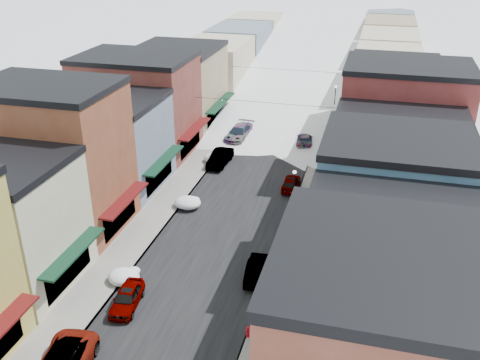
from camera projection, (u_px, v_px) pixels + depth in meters
The scene contains 32 objects.
road at pixel (295, 104), 77.72m from camera, with size 10.00×160.00×0.01m, color black.
sidewalk_left at pixel (251, 100), 79.20m from camera, with size 3.20×160.00×0.15m, color gray.
sidewalk_right at pixel (340, 107), 76.18m from camera, with size 3.20×160.00×0.15m, color gray.
curb_left at pixel (261, 101), 78.84m from camera, with size 0.10×160.00×0.15m, color slate.
curb_right at pixel (329, 106), 76.53m from camera, with size 0.10×160.00×0.15m, color slate.
bldg_l_brick_near at pixel (53, 158), 43.65m from camera, with size 12.30×8.20×12.50m.
bldg_l_grayblue at pixel (109, 142), 51.71m from camera, with size 11.30×9.20×9.00m.
bldg_l_brick_far at pixel (138, 104), 59.38m from camera, with size 13.30×9.20×11.00m.
bldg_l_tan at pixel (178, 86), 68.10m from camera, with size 11.30×11.20×10.00m.
bldg_r_green at pixel (389, 284), 30.72m from camera, with size 11.30×9.20×9.50m.
bldg_r_blue at pixel (391, 205), 38.37m from camera, with size 11.30×9.20×10.50m.
bldg_r_cream at pixel (396, 166), 46.44m from camera, with size 12.30×9.20×9.00m.
bldg_r_brick_far at pixel (403, 120), 53.66m from camera, with size 13.30×9.20×11.50m.
bldg_r_tan at pixel (392, 101), 63.05m from camera, with size 11.30×11.20×9.50m.
distant_blocks at pixel (316, 46), 96.10m from camera, with size 34.00×55.00×8.00m.
overhead_cables at pixel (280, 85), 64.14m from camera, with size 16.40×15.04×0.04m.
car_silver_sedan at pixel (127, 298), 36.09m from camera, with size 1.61×4.01×1.37m, color #A5A7AD.
car_dark_hatch at pixel (220, 158), 57.65m from camera, with size 1.67×4.79×1.58m, color black.
car_silver_wagon at pixel (239, 133), 64.43m from camera, with size 2.36×5.81×1.68m, color gray.
car_green_sedan at pixel (257, 269), 39.08m from camera, with size 1.50×4.30×1.42m, color black.
car_gray_suv at pixel (291, 183), 52.33m from camera, with size 1.56×3.88×1.32m, color #A1A4A9.
car_black_sedan at pixel (305, 140), 62.84m from camera, with size 1.91×4.70×1.37m, color black.
car_lane_silver at pixel (286, 99), 77.90m from camera, with size 1.59×3.96×1.35m, color #A4A8AC.
car_lane_white at pixel (317, 78), 87.92m from camera, with size 2.68×5.80×1.61m, color silver.
fire_hydrant at pixel (248, 332), 33.35m from camera, with size 0.45×0.34×0.76m.
parking_sign at pixel (258, 349), 30.65m from camera, with size 0.14×0.29×2.23m.
trash_can at pixel (282, 238), 43.09m from camera, with size 0.56×0.56×0.95m.
streetlamp_near at pixel (294, 186), 46.92m from camera, with size 0.34×0.34×4.12m.
streetlamp_far at pixel (335, 97), 70.69m from camera, with size 0.37×0.37×4.42m.
snow_pile_near at pixel (125, 276), 38.66m from camera, with size 2.34×2.64×0.99m.
snow_pile_mid at pixel (188, 202), 48.95m from camera, with size 2.47×2.72×1.05m.
snow_pile_far at pixel (216, 158), 58.31m from camera, with size 2.44×2.70×1.03m.
Camera 1 is at (11.28, -14.51, 23.38)m, focal length 40.00 mm.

